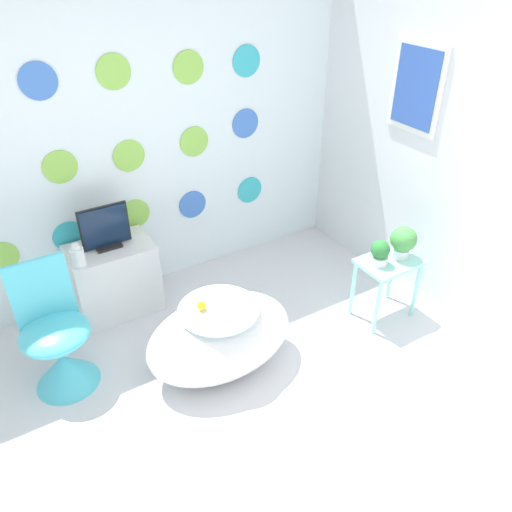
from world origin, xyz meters
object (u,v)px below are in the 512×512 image
object	(u,v)px
bathtub	(220,337)
tv	(105,229)
chair	(60,350)
potted_plant_right	(403,241)
vase	(78,256)
potted_plant_left	(380,253)

from	to	relation	value
bathtub	tv	size ratio (longest dim) A/B	2.84
chair	potted_plant_right	bearing A→B (deg)	-13.74
chair	tv	bearing A→B (deg)	46.10
chair	bathtub	bearing A→B (deg)	-23.22
tv	vase	distance (m)	0.28
bathtub	tv	xyz separation A→B (m)	(-0.38, 0.94, 0.45)
bathtub	vase	world-z (taller)	vase
vase	potted_plant_right	size ratio (longest dim) A/B	0.67
tv	potted_plant_left	world-z (taller)	tv
potted_plant_left	potted_plant_right	world-z (taller)	potted_plant_right
potted_plant_left	potted_plant_right	distance (m)	0.20
potted_plant_right	chair	bearing A→B (deg)	166.26
potted_plant_right	bathtub	bearing A→B (deg)	173.03
tv	potted_plant_left	size ratio (longest dim) A/B	1.86
vase	tv	bearing A→B (deg)	27.90
bathtub	vase	size ratio (longest dim) A/B	6.06
bathtub	vase	bearing A→B (deg)	127.38
tv	potted_plant_left	xyz separation A→B (m)	(1.56, -1.09, -0.12)
bathtub	chair	distance (m)	0.99
potted_plant_left	vase	bearing A→B (deg)	151.78
chair	potted_plant_left	xyz separation A→B (m)	(2.09, -0.54, 0.31)
vase	potted_plant_left	size ratio (longest dim) A/B	0.87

